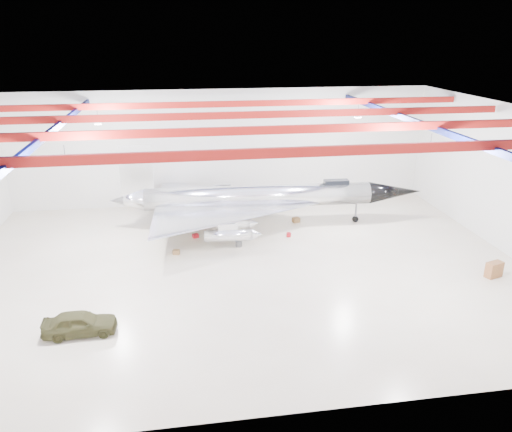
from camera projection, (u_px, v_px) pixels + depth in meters
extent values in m
plane|color=beige|center=(244.00, 267.00, 35.95)|extent=(40.00, 40.00, 0.00)
plane|color=silver|center=(223.00, 147.00, 47.96)|extent=(40.00, 0.00, 40.00)
plane|color=silver|center=(511.00, 181.00, 36.97)|extent=(0.00, 30.00, 30.00)
plane|color=#0A0F38|center=(243.00, 113.00, 32.16)|extent=(40.00, 40.00, 0.00)
cube|color=maroon|center=(268.00, 153.00, 24.02)|extent=(39.50, 0.25, 0.50)
cube|color=maroon|center=(250.00, 131.00, 29.58)|extent=(39.50, 0.25, 0.50)
cube|color=maroon|center=(238.00, 115.00, 35.15)|extent=(39.50, 0.25, 0.50)
cube|color=maroon|center=(229.00, 104.00, 40.71)|extent=(39.50, 0.25, 0.50)
cube|color=#0C144C|center=(50.00, 132.00, 30.72)|extent=(0.25, 29.50, 0.40)
cube|color=#0C144C|center=(416.00, 122.00, 34.22)|extent=(0.25, 29.50, 0.40)
cube|color=silver|center=(66.00, 160.00, 25.58)|extent=(0.55, 0.55, 0.25)
cube|color=silver|center=(430.00, 147.00, 28.50)|extent=(0.55, 0.55, 0.25)
cube|color=silver|center=(98.00, 122.00, 36.71)|extent=(0.55, 0.55, 0.25)
cube|color=silver|center=(358.00, 115.00, 39.63)|extent=(0.55, 0.55, 0.25)
cylinder|color=silver|center=(259.00, 196.00, 42.73)|extent=(19.34, 2.98, 1.93)
cone|color=black|center=(394.00, 192.00, 43.88)|extent=(4.91, 2.19, 1.93)
cone|color=silver|center=(127.00, 200.00, 41.68)|extent=(2.99, 2.08, 1.93)
cube|color=silver|center=(136.00, 171.00, 40.91)|extent=(2.70, 0.26, 4.34)
cube|color=black|center=(336.00, 183.00, 43.02)|extent=(2.16, 0.89, 0.48)
cylinder|color=silver|center=(228.00, 235.00, 37.98)|extent=(3.70, 1.07, 0.87)
cylinder|color=silver|center=(227.00, 224.00, 40.23)|extent=(3.70, 1.07, 0.87)
cylinder|color=silver|center=(224.00, 202.00, 45.62)|extent=(3.70, 1.07, 0.87)
cylinder|color=silver|center=(223.00, 194.00, 47.87)|extent=(3.70, 1.07, 0.87)
cylinder|color=#59595B|center=(356.00, 213.00, 44.19)|extent=(0.17, 0.17, 1.73)
cylinder|color=black|center=(355.00, 219.00, 44.39)|extent=(0.55, 0.24, 0.54)
cylinder|color=#59595B|center=(215.00, 228.00, 40.75)|extent=(0.17, 0.17, 1.73)
cylinder|color=black|center=(215.00, 235.00, 40.96)|extent=(0.55, 0.24, 0.54)
cylinder|color=#59595B|center=(214.00, 209.00, 45.25)|extent=(0.17, 0.17, 1.73)
cylinder|color=black|center=(214.00, 215.00, 45.45)|extent=(0.55, 0.24, 0.54)
imported|color=#3A391D|center=(80.00, 323.00, 27.70)|extent=(4.08, 1.75, 1.37)
cube|color=brown|center=(494.00, 270.00, 34.30)|extent=(1.32, 0.93, 1.09)
cube|color=olive|center=(176.00, 252.00, 37.94)|extent=(0.56, 0.48, 0.35)
cube|color=#A9101A|center=(195.00, 236.00, 41.03)|extent=(0.56, 0.52, 0.32)
cylinder|color=#59595B|center=(239.00, 244.00, 39.31)|extent=(0.56, 0.56, 0.48)
cube|color=olive|center=(296.00, 220.00, 44.35)|extent=(0.71, 0.63, 0.42)
cube|color=#59595B|center=(173.00, 232.00, 41.97)|extent=(0.42, 0.37, 0.24)
cylinder|color=#A9101A|center=(289.00, 235.00, 41.21)|extent=(0.48, 0.48, 0.35)
cylinder|color=#59595B|center=(249.00, 220.00, 44.40)|extent=(0.57, 0.57, 0.39)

